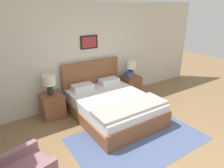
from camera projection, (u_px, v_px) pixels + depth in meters
The scene contains 12 objects.
wall_back at pixel (84, 55), 5.12m from camera, with size 7.93×0.09×2.60m.
area_rug_main at pixel (137, 139), 3.97m from camera, with size 2.53×1.66×0.01m.
bed at pixel (112, 105), 4.69m from camera, with size 1.64×2.09×1.15m.
nightstand_near_window at pixel (53, 106), 4.70m from camera, with size 0.49×0.50×0.57m.
nightstand_by_door at pixel (131, 85), 5.91m from camera, with size 0.49×0.50×0.57m.
table_lamp_near_window at pixel (49, 82), 4.49m from camera, with size 0.29×0.29×0.46m.
table_lamp_by_door at pixel (131, 66), 5.71m from camera, with size 0.29×0.29×0.46m.
book_thick_bottom at pixel (129, 77), 5.71m from camera, with size 0.23×0.30×0.03m.
book_hardcover_middle at pixel (129, 76), 5.70m from camera, with size 0.24×0.24×0.03m.
book_novel_upper at pixel (129, 75), 5.69m from camera, with size 0.21×0.26×0.04m.
book_slim_near_top at pixel (129, 74), 5.67m from camera, with size 0.25×0.27×0.03m.
book_paperback_top at pixel (129, 73), 5.66m from camera, with size 0.21×0.24×0.04m.
Camera 1 is at (-2.19, -1.56, 2.45)m, focal length 32.00 mm.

